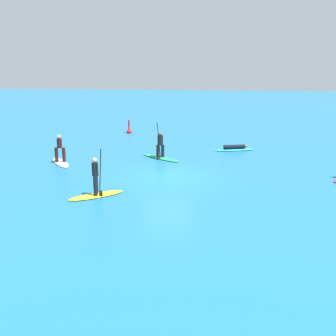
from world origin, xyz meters
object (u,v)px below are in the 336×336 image
surfer_on_white_board (60,156)px  surfer_on_teal_board (235,148)px  marker_buoy (129,131)px  surfer_on_yellow_board (96,187)px  surfer_on_green_board (160,152)px

surfer_on_white_board → surfer_on_teal_board: (10.65, 4.66, -0.30)m
surfer_on_teal_board → marker_buoy: 10.33m
surfer_on_teal_board → surfer_on_yellow_board: surfer_on_yellow_board is taller
surfer_on_green_board → marker_buoy: bearing=151.3°
surfer_on_yellow_board → surfer_on_white_board: bearing=85.9°
surfer_on_yellow_board → marker_buoy: surfer_on_yellow_board is taller
marker_buoy → surfer_on_white_board: bearing=-101.5°
surfer_on_yellow_board → marker_buoy: (-1.68, 16.31, -0.25)m
surfer_on_yellow_board → marker_buoy: bearing=58.5°
surfer_on_teal_board → surfer_on_yellow_board: 12.50m
surfer_on_white_board → surfer_on_yellow_board: 6.94m
surfer_on_green_board → surfer_on_teal_board: surfer_on_green_board is taller
surfer_on_green_board → surfer_on_teal_board: (4.80, 2.85, -0.30)m
surfer_on_green_board → marker_buoy: 9.47m
marker_buoy → surfer_on_yellow_board: bearing=-84.1°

